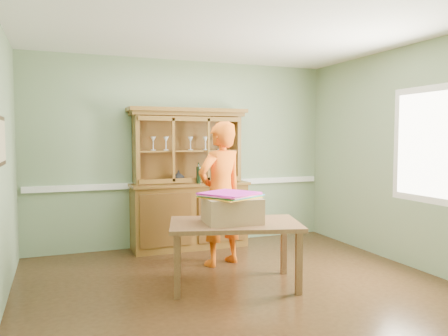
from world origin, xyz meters
name	(u,v)px	position (x,y,z in m)	size (l,w,h in m)	color
floor	(237,286)	(0.00, 0.00, 0.00)	(4.50, 4.50, 0.00)	#472C16
ceiling	(237,28)	(0.00, 0.00, 2.70)	(4.50, 4.50, 0.00)	white
wall_back	(184,153)	(0.00, 2.00, 1.35)	(4.50, 4.50, 0.00)	gray
wall_right	(405,156)	(2.25, 0.00, 1.35)	(4.00, 4.00, 0.00)	gray
wall_front	(362,175)	(0.00, -2.00, 1.35)	(4.50, 4.50, 0.00)	gray
chair_rail	(185,184)	(0.00, 1.98, 0.90)	(4.41, 0.05, 0.08)	white
framed_map	(3,141)	(-2.23, 0.30, 1.55)	(0.03, 0.60, 0.46)	#362515
window_panel	(423,144)	(2.23, -0.30, 1.50)	(0.03, 0.96, 1.36)	white
china_hutch	(189,199)	(0.00, 1.77, 0.70)	(1.70, 0.56, 1.99)	brown
dining_table	(235,230)	(-0.01, 0.03, 0.60)	(1.54, 1.16, 0.68)	brown
cardboard_box	(232,210)	(-0.05, 0.02, 0.82)	(0.57, 0.46, 0.27)	#A07F52
kite_stack	(231,195)	(-0.05, 0.04, 0.98)	(0.67, 0.67, 0.05)	orange
person	(221,194)	(0.12, 0.81, 0.89)	(0.65, 0.43, 1.78)	#F25F0F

